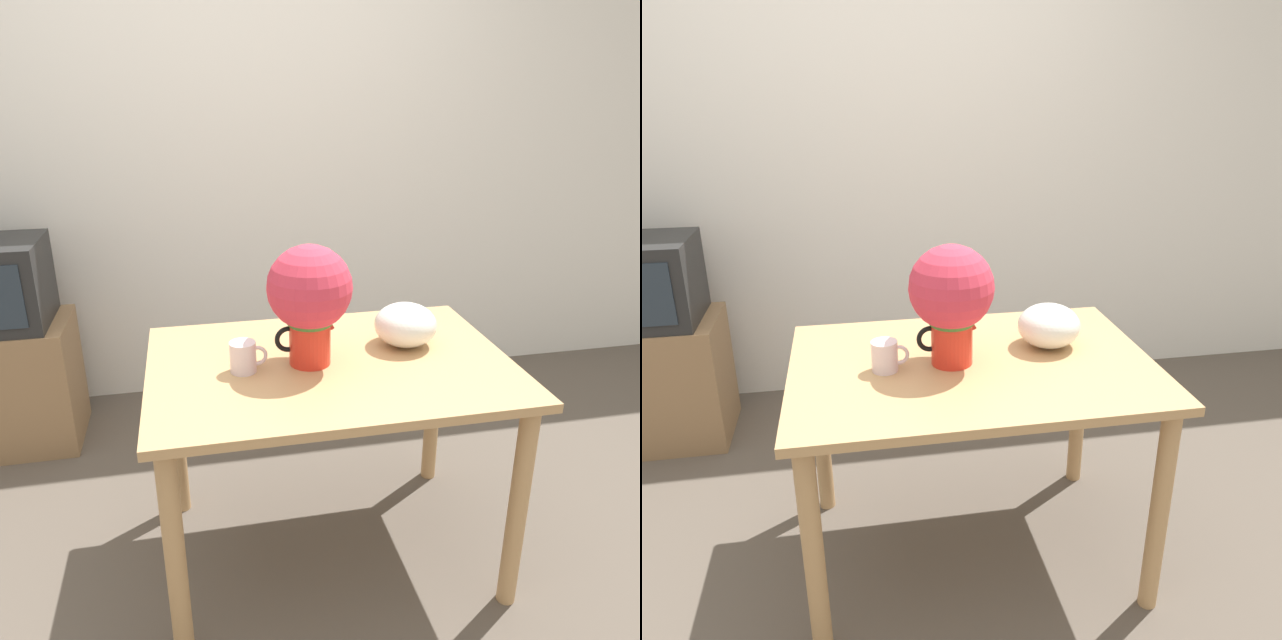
% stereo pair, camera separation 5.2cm
% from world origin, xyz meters
% --- Properties ---
extents(ground_plane, '(12.00, 12.00, 0.00)m').
position_xyz_m(ground_plane, '(0.00, 0.00, 0.00)').
color(ground_plane, brown).
extents(wall_back, '(8.00, 0.05, 2.60)m').
position_xyz_m(wall_back, '(0.00, 1.61, 1.30)').
color(wall_back, silver).
rests_on(wall_back, ground_plane).
extents(table, '(1.17, 0.83, 0.76)m').
position_xyz_m(table, '(0.23, 0.17, 0.65)').
color(table, tan).
rests_on(table, ground_plane).
extents(flower_vase, '(0.27, 0.27, 0.39)m').
position_xyz_m(flower_vase, '(0.16, 0.18, 0.99)').
color(flower_vase, red).
rests_on(flower_vase, table).
extents(coffee_mug, '(0.12, 0.08, 0.10)m').
position_xyz_m(coffee_mug, '(-0.05, 0.16, 0.81)').
color(coffee_mug, silver).
rests_on(coffee_mug, table).
extents(white_bowl, '(0.21, 0.21, 0.15)m').
position_xyz_m(white_bowl, '(0.51, 0.25, 0.84)').
color(white_bowl, silver).
rests_on(white_bowl, table).
extents(tv_stand, '(0.59, 0.43, 0.60)m').
position_xyz_m(tv_stand, '(-1.05, 1.20, 0.30)').
color(tv_stand, '#8E6B47').
rests_on(tv_stand, ground_plane).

